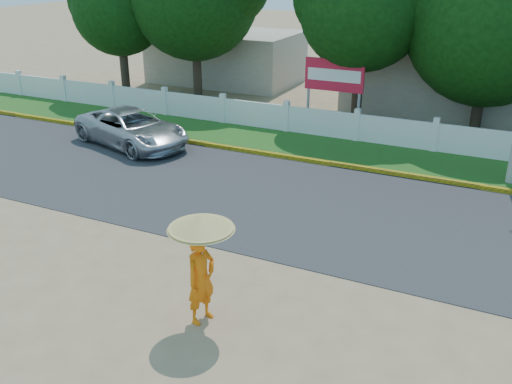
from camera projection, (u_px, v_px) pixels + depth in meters
ground at (219, 273)px, 13.36m from camera, size 120.00×120.00×0.00m
road at (292, 202)px, 17.10m from camera, size 60.00×7.00×0.02m
grass_verge at (345, 151)px, 21.46m from camera, size 60.00×3.50×0.03m
curb at (330, 163)px, 20.02m from camera, size 40.00×0.18×0.16m
fence at (357, 128)px, 22.46m from camera, size 40.00×0.10×1.10m
building_near at (462, 76)px, 26.50m from camera, size 10.00×6.00×3.20m
building_far at (227, 57)px, 32.58m from camera, size 8.00×5.00×2.80m
vehicle at (132, 128)px, 21.89m from camera, size 5.46×3.65×1.39m
monk_with_parasol at (201, 253)px, 11.07m from camera, size 1.31×1.31×2.39m
billboard at (334, 79)px, 23.29m from camera, size 2.50×0.13×2.95m
tree_row at (489, 13)px, 21.74m from camera, size 37.24×7.19×8.55m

